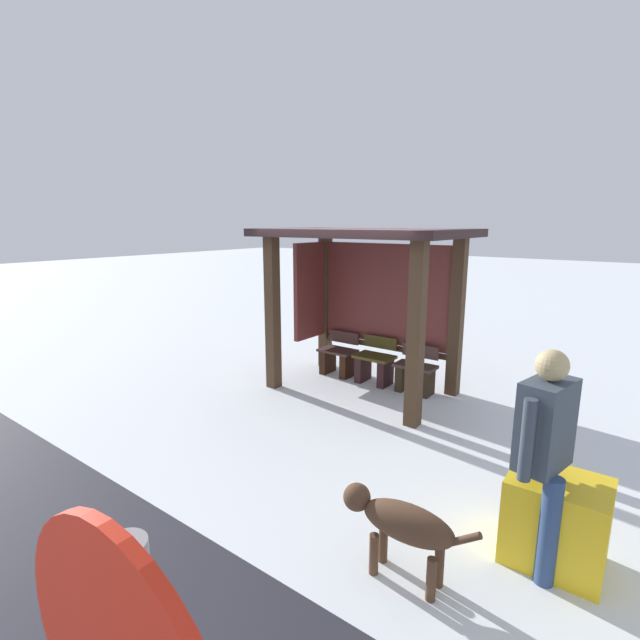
{
  "coord_description": "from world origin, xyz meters",
  "views": [
    {
      "loc": [
        3.58,
        -5.9,
        2.58
      ],
      "look_at": [
        -0.3,
        -0.68,
        1.2
      ],
      "focal_mm": 25.97,
      "sensor_mm": 36.0,
      "label": 1
    }
  ],
  "objects_px": {
    "bench_right_inside": "(415,374)",
    "grit_bin": "(556,521)",
    "bus_shelter": "(364,270)",
    "dog": "(400,523)",
    "bench_center_inside": "(375,365)",
    "person_walking": "(544,444)",
    "bench_left_inside": "(338,358)"
  },
  "relations": [
    {
      "from": "bus_shelter",
      "to": "bench_right_inside",
      "type": "xyz_separation_m",
      "value": [
        0.81,
        0.24,
        -1.56
      ]
    },
    {
      "from": "bench_center_inside",
      "to": "person_walking",
      "type": "relative_size",
      "value": 0.44
    },
    {
      "from": "dog",
      "to": "grit_bin",
      "type": "height_order",
      "value": "grit_bin"
    },
    {
      "from": "grit_bin",
      "to": "bench_right_inside",
      "type": "bearing_deg",
      "value": 131.91
    },
    {
      "from": "dog",
      "to": "bus_shelter",
      "type": "bearing_deg",
      "value": 125.29
    },
    {
      "from": "dog",
      "to": "grit_bin",
      "type": "xyz_separation_m",
      "value": [
        0.88,
        0.86,
        -0.1
      ]
    },
    {
      "from": "person_walking",
      "to": "grit_bin",
      "type": "relative_size",
      "value": 2.45
    },
    {
      "from": "bench_right_inside",
      "to": "person_walking",
      "type": "relative_size",
      "value": 0.43
    },
    {
      "from": "bench_center_inside",
      "to": "grit_bin",
      "type": "distance_m",
      "value": 4.17
    },
    {
      "from": "bench_center_inside",
      "to": "person_walking",
      "type": "bearing_deg",
      "value": -43.34
    },
    {
      "from": "bus_shelter",
      "to": "grit_bin",
      "type": "bearing_deg",
      "value": -37.34
    },
    {
      "from": "grit_bin",
      "to": "bench_center_inside",
      "type": "bearing_deg",
      "value": 139.29
    },
    {
      "from": "person_walking",
      "to": "dog",
      "type": "height_order",
      "value": "person_walking"
    },
    {
      "from": "bus_shelter",
      "to": "bench_left_inside",
      "type": "height_order",
      "value": "bus_shelter"
    },
    {
      "from": "bench_center_inside",
      "to": "dog",
      "type": "height_order",
      "value": "bench_center_inside"
    },
    {
      "from": "bench_center_inside",
      "to": "person_walking",
      "type": "distance_m",
      "value": 4.24
    },
    {
      "from": "dog",
      "to": "bench_right_inside",
      "type": "bearing_deg",
      "value": 113.5
    },
    {
      "from": "bench_right_inside",
      "to": "dog",
      "type": "bearing_deg",
      "value": -66.5
    },
    {
      "from": "bench_right_inside",
      "to": "grit_bin",
      "type": "relative_size",
      "value": 1.04
    },
    {
      "from": "bench_right_inside",
      "to": "grit_bin",
      "type": "height_order",
      "value": "bench_right_inside"
    },
    {
      "from": "bench_left_inside",
      "to": "bench_center_inside",
      "type": "distance_m",
      "value": 0.72
    },
    {
      "from": "bench_center_inside",
      "to": "dog",
      "type": "distance_m",
      "value": 4.24
    },
    {
      "from": "bench_left_inside",
      "to": "dog",
      "type": "bearing_deg",
      "value": -50.09
    },
    {
      "from": "bench_left_inside",
      "to": "grit_bin",
      "type": "height_order",
      "value": "bench_left_inside"
    },
    {
      "from": "bench_left_inside",
      "to": "dog",
      "type": "height_order",
      "value": "bench_left_inside"
    },
    {
      "from": "dog",
      "to": "grit_bin",
      "type": "distance_m",
      "value": 1.24
    },
    {
      "from": "bench_left_inside",
      "to": "grit_bin",
      "type": "relative_size",
      "value": 1.04
    },
    {
      "from": "dog",
      "to": "grit_bin",
      "type": "bearing_deg",
      "value": 44.3
    },
    {
      "from": "bus_shelter",
      "to": "bench_right_inside",
      "type": "relative_size",
      "value": 4.08
    },
    {
      "from": "bus_shelter",
      "to": "person_walking",
      "type": "height_order",
      "value": "bus_shelter"
    },
    {
      "from": "bus_shelter",
      "to": "bench_center_inside",
      "type": "height_order",
      "value": "bus_shelter"
    },
    {
      "from": "bench_center_inside",
      "to": "person_walking",
      "type": "height_order",
      "value": "person_walking"
    }
  ]
}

